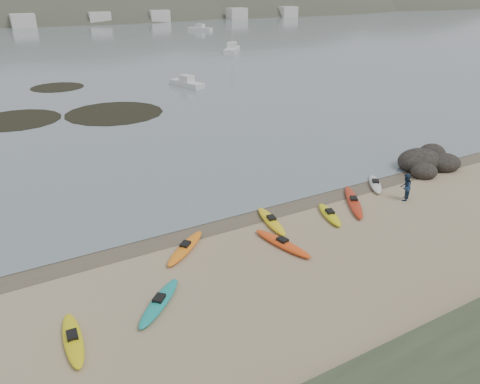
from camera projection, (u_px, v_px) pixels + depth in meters
ground at (240, 215)px, 27.47m from camera, size 600.00×600.00×0.00m
wet_sand at (243, 217)px, 27.23m from camera, size 60.00×60.00×0.00m
kayaks at (272, 235)px, 24.96m from camera, size 22.53×8.50×0.34m
person_east at (405, 187)px, 29.07m from camera, size 1.06×0.98×1.75m
rock_cluster at (427, 164)px, 34.52m from camera, size 5.24×3.84×1.75m
kelp_mats at (70, 109)px, 50.70m from camera, size 18.55×25.29×0.04m
moored_boats at (49, 56)px, 84.24m from camera, size 97.36×78.32×1.20m
far_hills at (98, 54)px, 205.42m from camera, size 550.00×135.00×80.00m
far_town at (23, 21)px, 144.15m from camera, size 199.00×5.00×4.00m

